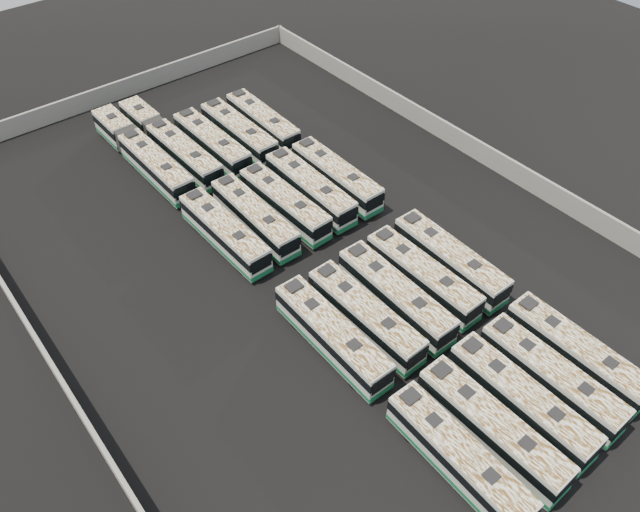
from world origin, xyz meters
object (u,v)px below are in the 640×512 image
at_px(bus_front_right, 551,377).
at_px(bus_back_right, 239,132).
at_px(bus_midfront_far_right, 450,260).
at_px(bus_midback_center, 285,203).
at_px(bus_midback_left, 255,217).
at_px(bus_front_left, 492,428).
at_px(bus_back_left, 170,142).
at_px(bus_midback_far_left, 225,232).
at_px(bus_midback_right, 310,189).
at_px(bus_midback_far_right, 336,176).
at_px(bus_back_center, 212,143).
at_px(bus_back_far_left, 142,153).
at_px(bus_midfront_right, 422,276).
at_px(bus_midfront_center, 395,296).
at_px(bus_back_far_right, 263,122).
at_px(bus_front_far_left, 458,457).
at_px(bus_front_far_right, 575,353).
at_px(bus_front_center, 521,400).
at_px(bus_midfront_left, 365,316).
at_px(bus_midfront_far_left, 332,335).

height_order(bus_front_right, bus_back_right, bus_back_right).
distance_m(bus_midfront_far_right, bus_midback_center, 15.91).
bearing_deg(bus_midback_left, bus_front_left, -89.12).
xyz_separation_m(bus_front_right, bus_back_left, (-6.48, 42.45, -0.01)).
distance_m(bus_midback_far_left, bus_midback_right, 9.60).
xyz_separation_m(bus_midback_right, bus_midback_far_right, (3.15, -0.10, -0.01)).
distance_m(bus_midback_center, bus_back_center, 12.42).
height_order(bus_midback_center, bus_back_far_left, bus_back_far_left).
height_order(bus_midback_left, bus_back_left, bus_back_left).
distance_m(bus_front_right, bus_midback_far_right, 27.33).
xyz_separation_m(bus_midfront_right, bus_midback_left, (-6.42, 14.65, -0.01)).
relative_size(bus_midfront_center, bus_back_far_right, 1.04).
relative_size(bus_front_right, bus_back_center, 0.98).
bearing_deg(bus_back_far_left, bus_midback_far_right, -50.83).
bearing_deg(bus_front_far_left, bus_midfront_center, 63.70).
height_order(bus_front_far_right, bus_midfront_right, bus_midfront_right).
bearing_deg(bus_midback_far_left, bus_front_center, -77.65).
bearing_deg(bus_midfront_center, bus_back_far_left, 102.92).
bearing_deg(bus_back_far_left, bus_back_right, -18.31).
bearing_deg(bus_midfront_left, bus_back_center, 82.30).
height_order(bus_front_center, bus_midfront_far_right, bus_midfront_far_right).
height_order(bus_front_left, bus_midback_far_left, bus_front_left).
distance_m(bus_midfront_center, bus_midback_left, 15.19).
bearing_deg(bus_back_right, bus_back_far_left, 162.13).
height_order(bus_front_center, bus_midback_far_right, bus_midback_far_right).
height_order(bus_midback_far_left, bus_back_far_right, bus_midback_far_left).
xyz_separation_m(bus_midfront_far_left, bus_back_far_right, (12.83, 27.10, -0.05)).
bearing_deg(bus_front_far_right, bus_midfront_far_right, 89.62).
relative_size(bus_midfront_far_right, bus_midback_center, 1.03).
bearing_deg(bus_back_center, bus_front_right, -86.17).
relative_size(bus_midfront_far_left, bus_back_far_right, 1.03).
bearing_deg(bus_front_center, bus_midfront_center, 89.84).
bearing_deg(bus_back_far_left, bus_midback_far_left, -90.52).
relative_size(bus_front_center, bus_midback_far_left, 1.01).
bearing_deg(bus_back_far_right, bus_front_center, -98.09).
xyz_separation_m(bus_midfront_left, bus_midfront_center, (3.20, 0.00, 0.05)).
xyz_separation_m(bus_midback_far_left, bus_midback_center, (6.47, -0.11, -0.02)).
bearing_deg(bus_front_left, bus_back_center, 84.39).
distance_m(bus_midfront_right, bus_back_far_right, 27.21).
bearing_deg(bus_front_center, bus_front_far_left, -179.19).
bearing_deg(bus_back_left, bus_midfront_center, -85.00).
bearing_deg(bus_midfront_far_left, bus_front_right, -51.93).
xyz_separation_m(bus_front_right, bus_front_far_right, (3.17, 0.18, -0.00)).
height_order(bus_back_far_left, bus_back_center, bus_back_center).
distance_m(bus_front_far_left, bus_midfront_left, 12.78).
xyz_separation_m(bus_front_left, bus_back_right, (6.41, 39.39, -0.01)).
bearing_deg(bus_front_right, bus_back_center, 94.09).
bearing_deg(bus_back_center, bus_midfront_far_right, -77.54).
relative_size(bus_front_left, bus_front_right, 1.02).
xyz_separation_m(bus_front_right, bus_midback_far_left, (-9.60, 27.16, 0.00)).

